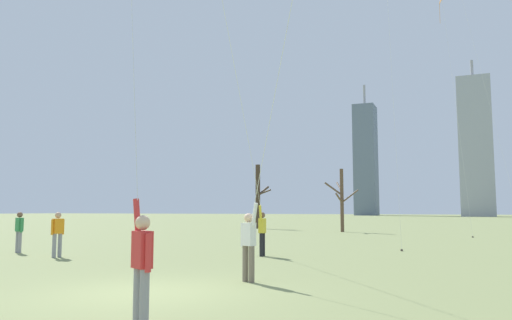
{
  "coord_description": "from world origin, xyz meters",
  "views": [
    {
      "loc": [
        6.06,
        -8.83,
        1.69
      ],
      "look_at": [
        0.0,
        6.0,
        3.31
      ],
      "focal_mm": 34.91,
      "sensor_mm": 36.0,
      "label": 1
    }
  ],
  "objects_px": {
    "kite_flyer_far_back_red": "(257,199)",
    "bystander_strolling_midfield": "(19,230)",
    "distant_kite_drifting_right_orange": "(444,16)",
    "bare_tree_left_of_center": "(341,198)",
    "kite_flyer_foreground_right_teal": "(139,177)",
    "bare_tree_leftmost": "(258,196)",
    "bystander_watching_nearby": "(58,232)",
    "kite_flyer_midfield_left_yellow": "(264,159)"
  },
  "relations": [
    {
      "from": "bystander_strolling_midfield",
      "to": "bare_tree_left_of_center",
      "type": "relative_size",
      "value": 0.33
    },
    {
      "from": "kite_flyer_far_back_red",
      "to": "bystander_watching_nearby",
      "type": "distance_m",
      "value": 7.3
    },
    {
      "from": "kite_flyer_foreground_right_teal",
      "to": "bystander_strolling_midfield",
      "type": "height_order",
      "value": "kite_flyer_foreground_right_teal"
    },
    {
      "from": "bystander_watching_nearby",
      "to": "bare_tree_left_of_center",
      "type": "height_order",
      "value": "bare_tree_left_of_center"
    },
    {
      "from": "kite_flyer_foreground_right_teal",
      "to": "bystander_strolling_midfield",
      "type": "distance_m",
      "value": 14.09
    },
    {
      "from": "distant_kite_drifting_right_orange",
      "to": "bare_tree_left_of_center",
      "type": "bearing_deg",
      "value": 156.85
    },
    {
      "from": "kite_flyer_far_back_red",
      "to": "bystander_strolling_midfield",
      "type": "height_order",
      "value": "kite_flyer_far_back_red"
    },
    {
      "from": "bare_tree_leftmost",
      "to": "distant_kite_drifting_right_orange",
      "type": "bearing_deg",
      "value": -24.4
    },
    {
      "from": "bare_tree_left_of_center",
      "to": "kite_flyer_far_back_red",
      "type": "bearing_deg",
      "value": -85.17
    },
    {
      "from": "bare_tree_leftmost",
      "to": "bystander_strolling_midfield",
      "type": "bearing_deg",
      "value": -88.05
    },
    {
      "from": "kite_flyer_midfield_left_yellow",
      "to": "bare_tree_leftmost",
      "type": "height_order",
      "value": "kite_flyer_midfield_left_yellow"
    },
    {
      "from": "bystander_watching_nearby",
      "to": "bare_tree_leftmost",
      "type": "relative_size",
      "value": 0.27
    },
    {
      "from": "kite_flyer_foreground_right_teal",
      "to": "bystander_watching_nearby",
      "type": "xyz_separation_m",
      "value": [
        -8.57,
        7.17,
        -1.34
      ]
    },
    {
      "from": "kite_flyer_far_back_red",
      "to": "distant_kite_drifting_right_orange",
      "type": "distance_m",
      "value": 23.72
    },
    {
      "from": "bare_tree_left_of_center",
      "to": "distant_kite_drifting_right_orange",
      "type": "bearing_deg",
      "value": -23.15
    },
    {
      "from": "kite_flyer_midfield_left_yellow",
      "to": "distant_kite_drifting_right_orange",
      "type": "height_order",
      "value": "distant_kite_drifting_right_orange"
    },
    {
      "from": "bystander_strolling_midfield",
      "to": "kite_flyer_midfield_left_yellow",
      "type": "bearing_deg",
      "value": -20.25
    },
    {
      "from": "bystander_strolling_midfield",
      "to": "bare_tree_left_of_center",
      "type": "bearing_deg",
      "value": 71.91
    },
    {
      "from": "kite_flyer_foreground_right_teal",
      "to": "bare_tree_leftmost",
      "type": "distance_m",
      "value": 38.2
    },
    {
      "from": "kite_flyer_far_back_red",
      "to": "bystander_watching_nearby",
      "type": "bearing_deg",
      "value": -160.53
    },
    {
      "from": "kite_flyer_midfield_left_yellow",
      "to": "bystander_strolling_midfield",
      "type": "height_order",
      "value": "kite_flyer_midfield_left_yellow"
    },
    {
      "from": "kite_flyer_far_back_red",
      "to": "distant_kite_drifting_right_orange",
      "type": "xyz_separation_m",
      "value": [
        6.21,
        18.9,
        12.9
      ]
    },
    {
      "from": "kite_flyer_foreground_right_teal",
      "to": "bare_tree_leftmost",
      "type": "relative_size",
      "value": 2.09
    },
    {
      "from": "kite_flyer_foreground_right_teal",
      "to": "bare_tree_leftmost",
      "type": "height_order",
      "value": "kite_flyer_foreground_right_teal"
    },
    {
      "from": "bystander_watching_nearby",
      "to": "bare_tree_left_of_center",
      "type": "xyz_separation_m",
      "value": [
        4.9,
        24.77,
        1.7
      ]
    },
    {
      "from": "bystander_strolling_midfield",
      "to": "bare_tree_left_of_center",
      "type": "height_order",
      "value": "bare_tree_left_of_center"
    },
    {
      "from": "bystander_strolling_midfield",
      "to": "bystander_watching_nearby",
      "type": "height_order",
      "value": "same"
    },
    {
      "from": "kite_flyer_foreground_right_teal",
      "to": "distant_kite_drifting_right_orange",
      "type": "height_order",
      "value": "distant_kite_drifting_right_orange"
    },
    {
      "from": "kite_flyer_midfield_left_yellow",
      "to": "bystander_watching_nearby",
      "type": "bearing_deg",
      "value": 159.06
    },
    {
      "from": "bystander_watching_nearby",
      "to": "bare_tree_leftmost",
      "type": "bearing_deg",
      "value": 97.55
    },
    {
      "from": "kite_flyer_far_back_red",
      "to": "kite_flyer_foreground_right_teal",
      "type": "bearing_deg",
      "value": -79.47
    },
    {
      "from": "kite_flyer_midfield_left_yellow",
      "to": "bare_tree_left_of_center",
      "type": "height_order",
      "value": "kite_flyer_midfield_left_yellow"
    },
    {
      "from": "bystander_watching_nearby",
      "to": "distant_kite_drifting_right_orange",
      "type": "xyz_separation_m",
      "value": [
        13.01,
        21.31,
        14.09
      ]
    },
    {
      "from": "bare_tree_left_of_center",
      "to": "kite_flyer_foreground_right_teal",
      "type": "bearing_deg",
      "value": -83.45
    },
    {
      "from": "bystander_strolling_midfield",
      "to": "distant_kite_drifting_right_orange",
      "type": "relative_size",
      "value": 0.1
    },
    {
      "from": "distant_kite_drifting_right_orange",
      "to": "bystander_strolling_midfield",
      "type": "bearing_deg",
      "value": -127.95
    },
    {
      "from": "kite_flyer_far_back_red",
      "to": "kite_flyer_midfield_left_yellow",
      "type": "xyz_separation_m",
      "value": [
        2.62,
        -6.01,
        0.75
      ]
    },
    {
      "from": "kite_flyer_far_back_red",
      "to": "bare_tree_left_of_center",
      "type": "distance_m",
      "value": 22.46
    },
    {
      "from": "bystander_strolling_midfield",
      "to": "kite_flyer_foreground_right_teal",
      "type": "bearing_deg",
      "value": -35.26
    },
    {
      "from": "bystander_strolling_midfield",
      "to": "bystander_watching_nearby",
      "type": "distance_m",
      "value": 3.03
    },
    {
      "from": "bystander_strolling_midfield",
      "to": "distant_kite_drifting_right_orange",
      "type": "bearing_deg",
      "value": 52.05
    },
    {
      "from": "kite_flyer_foreground_right_teal",
      "to": "kite_flyer_far_back_red",
      "type": "bearing_deg",
      "value": 100.53
    }
  ]
}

